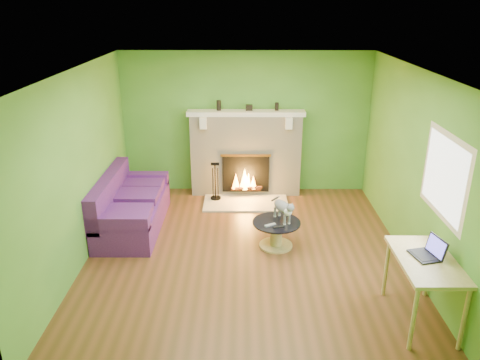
% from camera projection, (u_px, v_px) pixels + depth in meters
% --- Properties ---
extents(floor, '(5.00, 5.00, 0.00)m').
position_uv_depth(floor, '(246.00, 255.00, 6.72)').
color(floor, '#553518').
rests_on(floor, ground).
extents(ceiling, '(5.00, 5.00, 0.00)m').
position_uv_depth(ceiling, '(247.00, 71.00, 5.78)').
color(ceiling, white).
rests_on(ceiling, wall_back).
extents(wall_back, '(5.00, 0.00, 5.00)m').
position_uv_depth(wall_back, '(246.00, 123.00, 8.58)').
color(wall_back, '#47862C').
rests_on(wall_back, floor).
extents(wall_front, '(5.00, 0.00, 5.00)m').
position_uv_depth(wall_front, '(249.00, 271.00, 3.91)').
color(wall_front, '#47862C').
rests_on(wall_front, floor).
extents(wall_left, '(0.00, 5.00, 5.00)m').
position_uv_depth(wall_left, '(79.00, 169.00, 6.26)').
color(wall_left, '#47862C').
rests_on(wall_left, floor).
extents(wall_right, '(0.00, 5.00, 5.00)m').
position_uv_depth(wall_right, '(415.00, 170.00, 6.23)').
color(wall_right, '#47862C').
rests_on(wall_right, floor).
extents(window_frame, '(0.00, 1.20, 1.20)m').
position_uv_depth(window_frame, '(445.00, 176.00, 5.30)').
color(window_frame, silver).
rests_on(window_frame, wall_right).
extents(window_pane, '(0.00, 1.06, 1.06)m').
position_uv_depth(window_pane, '(444.00, 176.00, 5.30)').
color(window_pane, white).
rests_on(window_pane, wall_right).
extents(fireplace, '(2.10, 0.46, 1.58)m').
position_uv_depth(fireplace, '(246.00, 154.00, 8.60)').
color(fireplace, beige).
rests_on(fireplace, floor).
extents(hearth, '(1.50, 0.75, 0.03)m').
position_uv_depth(hearth, '(246.00, 203.00, 8.39)').
color(hearth, beige).
rests_on(hearth, floor).
extents(mantel, '(2.10, 0.28, 0.08)m').
position_uv_depth(mantel, '(246.00, 113.00, 8.30)').
color(mantel, white).
rests_on(mantel, fireplace).
extents(sofa, '(0.89, 1.93, 0.87)m').
position_uv_depth(sofa, '(129.00, 208.00, 7.43)').
color(sofa, '#48185B').
rests_on(sofa, floor).
extents(coffee_table, '(0.70, 0.70, 0.40)m').
position_uv_depth(coffee_table, '(276.00, 232.00, 6.87)').
color(coffee_table, '#D6B773').
rests_on(coffee_table, floor).
extents(desk, '(0.62, 1.08, 0.80)m').
position_uv_depth(desk, '(426.00, 267.00, 5.10)').
color(desk, '#D6B773').
rests_on(desk, floor).
extents(cat, '(0.44, 0.62, 0.36)m').
position_uv_depth(cat, '(282.00, 209.00, 6.79)').
color(cat, slate).
rests_on(cat, coffee_table).
extents(remote_silver, '(0.17, 0.12, 0.02)m').
position_uv_depth(remote_silver, '(270.00, 225.00, 6.69)').
color(remote_silver, gray).
rests_on(remote_silver, coffee_table).
extents(remote_black, '(0.17, 0.08, 0.02)m').
position_uv_depth(remote_black, '(279.00, 227.00, 6.64)').
color(remote_black, black).
rests_on(remote_black, coffee_table).
extents(laptop, '(0.34, 0.37, 0.24)m').
position_uv_depth(laptop, '(425.00, 247.00, 5.07)').
color(laptop, black).
rests_on(laptop, desk).
extents(fire_tools, '(0.19, 0.19, 0.70)m').
position_uv_depth(fire_tools, '(215.00, 181.00, 8.40)').
color(fire_tools, black).
rests_on(fire_tools, hearth).
extents(mantel_vase_left, '(0.08, 0.08, 0.18)m').
position_uv_depth(mantel_vase_left, '(219.00, 105.00, 8.28)').
color(mantel_vase_left, black).
rests_on(mantel_vase_left, mantel).
extents(mantel_vase_right, '(0.07, 0.07, 0.14)m').
position_uv_depth(mantel_vase_right, '(277.00, 107.00, 8.28)').
color(mantel_vase_right, black).
rests_on(mantel_vase_right, mantel).
extents(mantel_box, '(0.12, 0.08, 0.10)m').
position_uv_depth(mantel_box, '(249.00, 108.00, 8.29)').
color(mantel_box, black).
rests_on(mantel_box, mantel).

